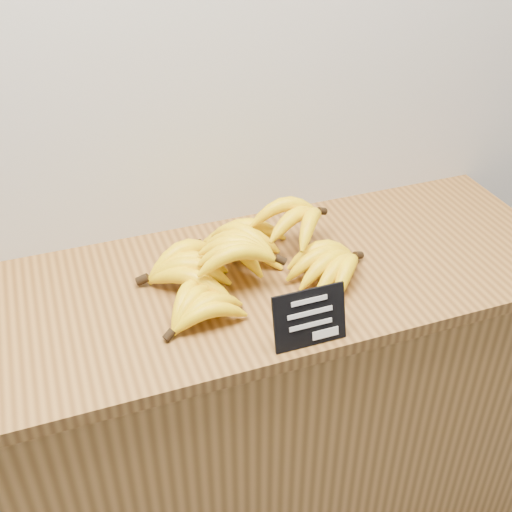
{
  "coord_description": "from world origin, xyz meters",
  "views": [
    {
      "loc": [
        -0.41,
        1.68,
        1.77
      ],
      "look_at": [
        -0.04,
        2.7,
        1.02
      ],
      "focal_mm": 45.0,
      "sensor_mm": 36.0,
      "label": 1
    }
  ],
  "objects": [
    {
      "name": "counter",
      "position": [
        -0.04,
        2.75,
        0.45
      ],
      "size": [
        1.53,
        0.5,
        0.9
      ],
      "primitive_type": "cube",
      "color": "#A47335",
      "rests_on": "ground"
    },
    {
      "name": "chalkboard_sign",
      "position": [
        0.01,
        2.52,
        0.99
      ],
      "size": [
        0.15,
        0.04,
        0.11
      ],
      "primitive_type": "cube",
      "rotation": [
        -0.26,
        0.0,
        0.0
      ],
      "color": "black",
      "rests_on": "counter_top"
    },
    {
      "name": "banana_pile",
      "position": [
        -0.03,
        2.76,
        0.98
      ],
      "size": [
        0.49,
        0.38,
        0.12
      ],
      "color": "yellow",
      "rests_on": "counter_top"
    },
    {
      "name": "counter_top",
      "position": [
        -0.04,
        2.75,
        0.92
      ],
      "size": [
        1.48,
        0.54,
        0.03
      ],
      "primitive_type": "cube",
      "color": "olive",
      "rests_on": "counter"
    }
  ]
}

